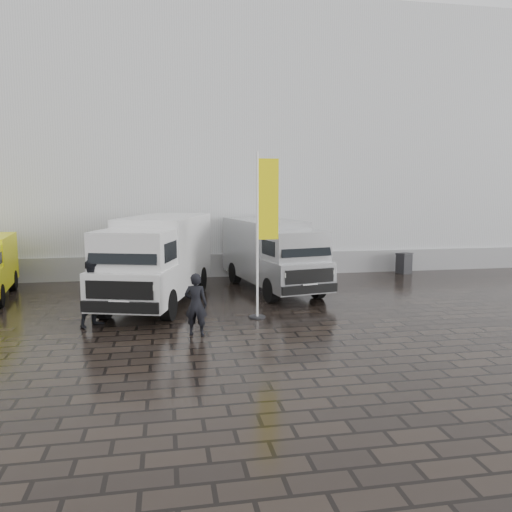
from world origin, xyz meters
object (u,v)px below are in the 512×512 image
at_px(flagpole, 263,227).
at_px(wheelie_bin, 404,263).
at_px(person_tent, 94,293).
at_px(person_front, 196,304).
at_px(van_white, 158,261).
at_px(van_silver, 273,256).

height_order(flagpole, wheelie_bin, flagpole).
distance_m(flagpole, person_tent, 5.15).
bearing_deg(wheelie_bin, person_tent, -171.30).
xyz_separation_m(wheelie_bin, person_front, (-9.91, -8.06, 0.36)).
relative_size(van_white, wheelie_bin, 7.10).
xyz_separation_m(van_silver, person_front, (-3.23, -5.46, -0.49)).
xyz_separation_m(van_white, person_tent, (-1.71, -2.56, -0.49)).
bearing_deg(person_tent, flagpole, -45.06).
bearing_deg(flagpole, person_tent, -178.66).
xyz_separation_m(van_white, wheelie_bin, (10.94, 4.11, -0.97)).
bearing_deg(van_silver, wheelie_bin, 10.24).
height_order(van_white, van_silver, van_white).
xyz_separation_m(flagpole, person_tent, (-4.83, -0.11, -1.78)).
distance_m(van_white, person_tent, 3.12).
relative_size(van_white, flagpole, 1.36).
height_order(van_silver, wheelie_bin, van_silver).
distance_m(flagpole, wheelie_bin, 10.45).
relative_size(van_silver, wheelie_bin, 6.49).
bearing_deg(person_front, flagpole, -127.88).
bearing_deg(van_silver, person_tent, -156.69).
distance_m(van_silver, flagpole, 4.35).
relative_size(flagpole, person_tent, 2.59).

